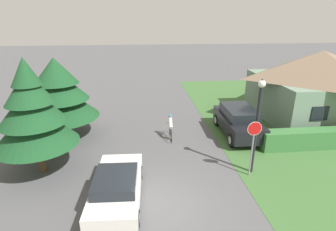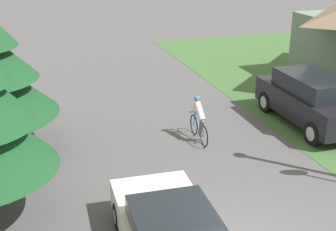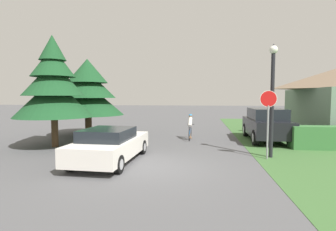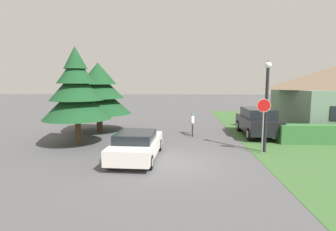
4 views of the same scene
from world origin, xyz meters
TOP-DOWN VIEW (x-y plane):
  - ground_plane at (0.00, 0.00)m, footprint 140.00×140.00m
  - cottage_house at (12.27, 9.17)m, footprint 8.57×8.05m
  - sedan_left_lane at (-1.85, 0.63)m, footprint 2.09×4.54m
  - cyclist at (1.01, 6.44)m, footprint 0.44×1.77m
  - parked_suv_right at (5.39, 6.53)m, footprint 2.12×4.83m
  - stop_sign at (4.34, 1.88)m, footprint 0.67×0.07m
  - street_lamp at (4.56, 2.18)m, footprint 0.34×0.34m
  - conifer_tall_near at (-5.73, 3.30)m, footprint 3.83×3.83m
  - conifer_tall_far at (-5.78, 7.43)m, footprint 4.65×4.65m

SIDE VIEW (x-z plane):
  - ground_plane at x=0.00m, z-range 0.00..0.00m
  - sedan_left_lane at x=-1.85m, z-range 0.00..1.34m
  - cyclist at x=1.01m, z-range -0.04..1.48m
  - parked_suv_right at x=5.39m, z-range 0.03..1.90m
  - stop_sign at x=4.34m, z-range 0.56..3.35m
  - cottage_house at x=12.27m, z-range 0.08..5.11m
  - street_lamp at x=4.56m, z-range 0.50..5.20m
  - conifer_tall_far at x=-5.78m, z-range 0.40..5.43m
  - conifer_tall_near at x=-5.73m, z-range 0.29..5.90m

